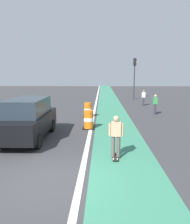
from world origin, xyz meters
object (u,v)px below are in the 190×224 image
Objects in this scene: pedestrian_waiting at (143,97)px; pedestrian_crossing at (155,104)px; parked_suv_nearest at (28,119)px; traffic_barrel_front at (89,120)px; traffic_barrel_mid at (88,110)px; traffic_light_corner at (135,71)px; skateboarder_on_lane at (116,136)px.

pedestrian_crossing is at bearing -89.68° from pedestrian_waiting.
traffic_barrel_front is at bearing 36.39° from parked_suv_nearest.
traffic_barrel_front and traffic_barrel_mid have the same top height.
traffic_barrel_front is 1.00× the size of traffic_barrel_mid.
traffic_barrel_mid is 5.39m from pedestrian_crossing.
traffic_barrel_front is at bearing -85.69° from traffic_barrel_mid.
traffic_barrel_mid is at bearing 94.31° from traffic_barrel_front.
parked_suv_nearest reaches higher than traffic_barrel_mid.
traffic_barrel_front is at bearing -108.14° from traffic_light_corner.
pedestrian_waiting is at bearing 90.32° from pedestrian_crossing.
traffic_light_corner is 10.59m from pedestrian_crossing.
parked_suv_nearest is 13.78m from pedestrian_waiting.
pedestrian_crossing is (3.69, 9.02, -0.05)m from skateboarder_on_lane.
traffic_light_corner reaches higher than pedestrian_crossing.
pedestrian_waiting reaches higher than traffic_barrel_front.
parked_suv_nearest is at bearing -115.28° from traffic_barrel_mid.
parked_suv_nearest is 4.24× the size of traffic_barrel_front.
pedestrian_crossing is at bearing 40.07° from parked_suv_nearest.
pedestrian_crossing and pedestrian_waiting have the same top height.
parked_suv_nearest is 4.24× the size of traffic_barrel_mid.
pedestrian_waiting is at bearing 47.99° from traffic_barrel_mid.
pedestrian_crossing is at bearing 11.88° from traffic_barrel_mid.
parked_suv_nearest reaches higher than traffic_barrel_front.
skateboarder_on_lane is at bearing -29.83° from parked_suv_nearest.
skateboarder_on_lane is 1.55× the size of traffic_barrel_mid.
traffic_light_corner reaches higher than traffic_barrel_mid.
skateboarder_on_lane reaches higher than traffic_barrel_front.
skateboarder_on_lane is at bearing -104.93° from pedestrian_waiting.
traffic_light_corner is at bearing 79.67° from skateboarder_on_lane.
pedestrian_crossing reaches higher than traffic_barrel_front.
traffic_barrel_front is 3.41m from traffic_barrel_mid.
traffic_light_corner is 6.14m from pedestrian_waiting.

